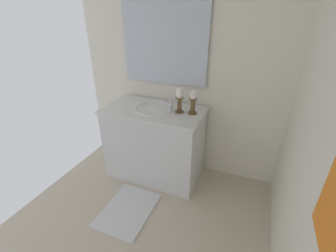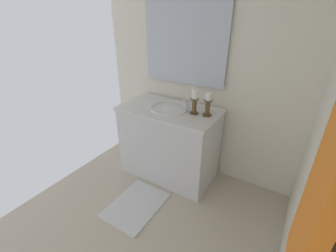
{
  "view_description": "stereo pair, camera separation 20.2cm",
  "coord_description": "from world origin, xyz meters",
  "px_view_note": "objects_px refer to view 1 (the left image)",
  "views": [
    {
      "loc": [
        0.9,
        0.79,
        1.71
      ],
      "look_at": [
        -0.22,
        0.34,
        1.1
      ],
      "focal_mm": 24.3,
      "sensor_mm": 36.0,
      "label": 1
    },
    {
      "loc": [
        0.81,
        0.97,
        1.71
      ],
      "look_at": [
        -0.22,
        0.34,
        1.1
      ],
      "focal_mm": 24.3,
      "sensor_mm": 36.0,
      "label": 2
    }
  ],
  "objects_px": {
    "vanity_cabinet": "(155,143)",
    "bath_mat": "(128,210)",
    "candle_holder_tall": "(193,102)",
    "mirror": "(164,42)",
    "candle_holder_short": "(180,100)",
    "sink_basin": "(154,112)"
  },
  "relations": [
    {
      "from": "mirror",
      "to": "vanity_cabinet",
      "type": "bearing_deg",
      "value": -0.01
    },
    {
      "from": "sink_basin",
      "to": "candle_holder_tall",
      "type": "xyz_separation_m",
      "value": [
        -0.04,
        0.4,
        0.16
      ]
    },
    {
      "from": "mirror",
      "to": "bath_mat",
      "type": "relative_size",
      "value": 1.54
    },
    {
      "from": "vanity_cabinet",
      "to": "bath_mat",
      "type": "distance_m",
      "value": 0.74
    },
    {
      "from": "candle_holder_tall",
      "to": "vanity_cabinet",
      "type": "bearing_deg",
      "value": -84.62
    },
    {
      "from": "vanity_cabinet",
      "to": "candle_holder_short",
      "type": "distance_m",
      "value": 0.6
    },
    {
      "from": "candle_holder_short",
      "to": "bath_mat",
      "type": "distance_m",
      "value": 1.17
    },
    {
      "from": "vanity_cabinet",
      "to": "sink_basin",
      "type": "relative_size",
      "value": 2.59
    },
    {
      "from": "candle_holder_short",
      "to": "bath_mat",
      "type": "height_order",
      "value": "candle_holder_short"
    },
    {
      "from": "mirror",
      "to": "bath_mat",
      "type": "distance_m",
      "value": 1.69
    },
    {
      "from": "candle_holder_short",
      "to": "mirror",
      "type": "bearing_deg",
      "value": -134.2
    },
    {
      "from": "sink_basin",
      "to": "mirror",
      "type": "distance_m",
      "value": 0.72
    },
    {
      "from": "vanity_cabinet",
      "to": "bath_mat",
      "type": "bearing_deg",
      "value": 0.0
    },
    {
      "from": "sink_basin",
      "to": "bath_mat",
      "type": "bearing_deg",
      "value": -0.09
    },
    {
      "from": "sink_basin",
      "to": "bath_mat",
      "type": "distance_m",
      "value": 0.99
    },
    {
      "from": "mirror",
      "to": "candle_holder_short",
      "type": "xyz_separation_m",
      "value": [
        0.27,
        0.27,
        -0.49
      ]
    },
    {
      "from": "bath_mat",
      "to": "sink_basin",
      "type": "bearing_deg",
      "value": 179.91
    },
    {
      "from": "sink_basin",
      "to": "bath_mat",
      "type": "height_order",
      "value": "sink_basin"
    },
    {
      "from": "candle_holder_short",
      "to": "bath_mat",
      "type": "relative_size",
      "value": 0.42
    },
    {
      "from": "vanity_cabinet",
      "to": "candle_holder_tall",
      "type": "height_order",
      "value": "candle_holder_tall"
    },
    {
      "from": "mirror",
      "to": "candle_holder_short",
      "type": "bearing_deg",
      "value": 45.8
    },
    {
      "from": "candle_holder_tall",
      "to": "bath_mat",
      "type": "height_order",
      "value": "candle_holder_tall"
    }
  ]
}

